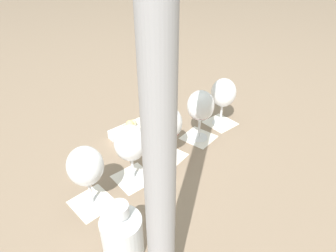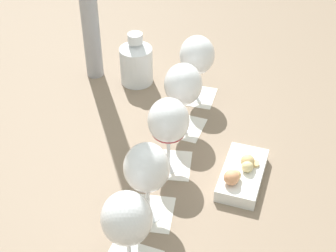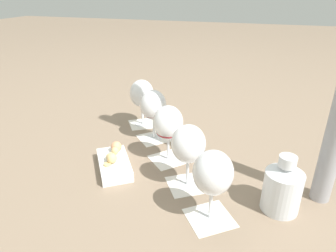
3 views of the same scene
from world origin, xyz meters
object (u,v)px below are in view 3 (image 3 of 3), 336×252
Objects in this scene: wine_glass_4 at (142,95)px; wine_glass_1 at (188,146)px; wine_glass_0 at (213,176)px; wine_glass_2 at (168,125)px; ceramic_vase at (283,187)px; snack_dish at (114,162)px; wine_glass_3 at (153,107)px.

wine_glass_1 is at bearing 128.48° from wine_glass_4.
wine_glass_1 is at bearing -53.13° from wine_glass_0.
wine_glass_2 is 1.20× the size of ceramic_vase.
wine_glass_1 is (0.09, -0.11, 0.00)m from wine_glass_0.
wine_glass_1 is at bearing -6.19° from ceramic_vase.
wine_glass_2 is at bearing -144.44° from snack_dish.
wine_glass_2 reaches higher than snack_dish.
wine_glass_2 is at bearing 127.93° from wine_glass_4.
ceramic_vase reaches higher than snack_dish.
snack_dish is at bearing -21.79° from wine_glass_0.
wine_glass_0 reaches higher than ceramic_vase.
wine_glass_4 is at bearing -51.92° from wine_glass_0.
wine_glass_4 is (0.27, -0.34, 0.00)m from wine_glass_1.
wine_glass_2 is at bearing -51.77° from wine_glass_0.
snack_dish is (-0.04, 0.33, -0.10)m from wine_glass_4.
wine_glass_4 is (0.18, -0.23, -0.00)m from wine_glass_2.
snack_dish is (0.05, 0.23, -0.10)m from wine_glass_3.
wine_glass_3 is 0.95× the size of snack_dish.
wine_glass_2 is (0.09, -0.11, 0.00)m from wine_glass_1.
wine_glass_3 is at bearing -31.59° from ceramic_vase.
wine_glass_3 is at bearing -52.38° from wine_glass_0.
snack_dish is (0.24, -0.01, -0.10)m from wine_glass_1.
wine_glass_0 is 0.29m from wine_glass_2.
wine_glass_0 is 0.19m from ceramic_vase.
wine_glass_0 and wine_glass_3 have the same top height.
wine_glass_4 is 0.64m from ceramic_vase.
wine_glass_2 is at bearing 126.48° from wine_glass_3.
wine_glass_0 is 1.00× the size of wine_glass_2.
wine_glass_0 is 1.00× the size of wine_glass_3.
wine_glass_4 is 1.20× the size of ceramic_vase.
wine_glass_4 reaches higher than snack_dish.
wine_glass_2 is 0.29m from wine_glass_4.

